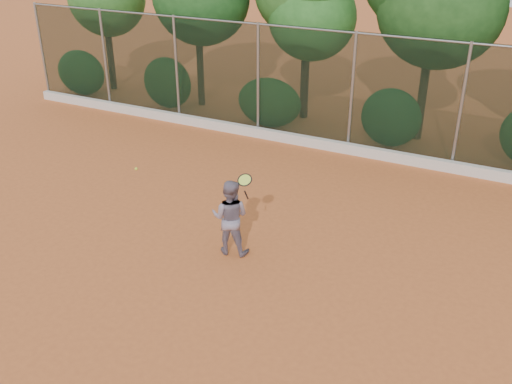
% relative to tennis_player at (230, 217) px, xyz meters
% --- Properties ---
extents(ground, '(80.00, 80.00, 0.00)m').
position_rel_tennis_player_xyz_m(ground, '(0.34, -0.51, -0.81)').
color(ground, '#C2612D').
rests_on(ground, ground).
extents(concrete_curb, '(24.00, 0.20, 0.30)m').
position_rel_tennis_player_xyz_m(concrete_curb, '(0.34, 6.31, -0.66)').
color(concrete_curb, silver).
rests_on(concrete_curb, ground).
extents(tennis_player, '(0.91, 0.78, 1.63)m').
position_rel_tennis_player_xyz_m(tennis_player, '(0.00, 0.00, 0.00)').
color(tennis_player, slate).
rests_on(tennis_player, ground).
extents(chainlink_fence, '(24.09, 0.09, 3.50)m').
position_rel_tennis_player_xyz_m(chainlink_fence, '(0.34, 6.49, 1.04)').
color(chainlink_fence, black).
rests_on(chainlink_fence, ground).
extents(tennis_racket, '(0.32, 0.30, 0.57)m').
position_rel_tennis_player_xyz_m(tennis_racket, '(0.42, -0.12, 0.94)').
color(tennis_racket, black).
rests_on(tennis_racket, ground).
extents(tennis_ball_in_flight, '(0.06, 0.06, 0.06)m').
position_rel_tennis_player_xyz_m(tennis_ball_in_flight, '(-1.98, -0.40, 0.84)').
color(tennis_ball_in_flight, '#C3E634').
rests_on(tennis_ball_in_flight, ground).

